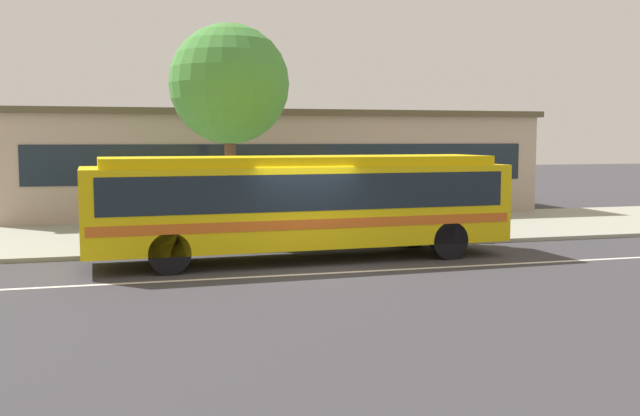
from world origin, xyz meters
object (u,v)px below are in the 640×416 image
transit_bus (301,200)px  pedestrian_waiting_near_sign (446,205)px  pedestrian_walking_along_curb (293,207)px  street_tree_near_stop (229,85)px  bus_stop_sign (445,189)px

transit_bus → pedestrian_waiting_near_sign: bearing=23.7°
pedestrian_walking_along_curb → street_tree_near_stop: bearing=136.5°
street_tree_near_stop → pedestrian_walking_along_curb: bearing=-43.5°
transit_bus → street_tree_near_stop: 5.84m
pedestrian_walking_along_curb → street_tree_near_stop: 4.41m
pedestrian_waiting_near_sign → pedestrian_walking_along_curb: size_ratio=1.01×
bus_stop_sign → street_tree_near_stop: size_ratio=0.35×
pedestrian_waiting_near_sign → pedestrian_walking_along_curb: pedestrian_waiting_near_sign is taller
transit_bus → pedestrian_waiting_near_sign: 5.67m
bus_stop_sign → street_tree_near_stop: bearing=155.5°
transit_bus → bus_stop_sign: size_ratio=4.72×
pedestrian_walking_along_curb → bus_stop_sign: (4.45, -1.20, 0.53)m
pedestrian_waiting_near_sign → bus_stop_sign: 0.67m
transit_bus → pedestrian_waiting_near_sign: (5.17, 2.27, -0.47)m
transit_bus → pedestrian_walking_along_curb: transit_bus is taller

